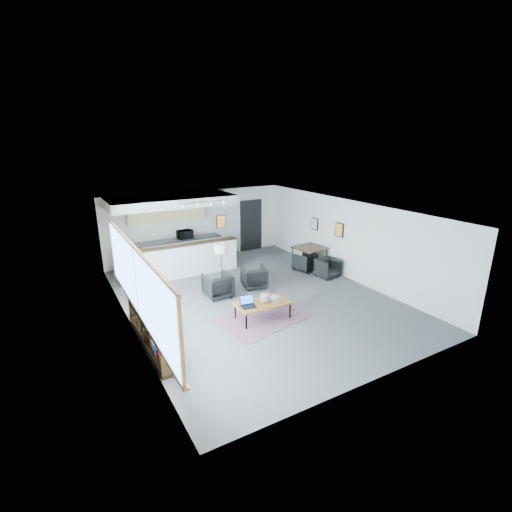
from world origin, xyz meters
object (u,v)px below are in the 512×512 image
coffee_table (263,304)px  book_stack (274,298)px  armchair_left (218,284)px  ceramic_pot (265,298)px  microwave (185,234)px  laptop (248,303)px  floor_lamp (221,249)px  dining_chair_far (304,262)px  dining_chair_near (328,268)px  armchair_right (254,276)px  dining_table (310,249)px

coffee_table → book_stack: 0.35m
armchair_left → ceramic_pot: bearing=102.9°
microwave → laptop: bearing=-96.9°
floor_lamp → laptop: bearing=-99.3°
ceramic_pot → dining_chair_far: size_ratio=0.47×
dining_chair_near → armchair_right: bearing=165.1°
coffee_table → ceramic_pot: ceramic_pot is taller
coffee_table → floor_lamp: floor_lamp is taller
laptop → book_stack: 0.77m
ceramic_pot → book_stack: (0.31, 0.06, -0.10)m
coffee_table → floor_lamp: size_ratio=0.98×
dining_chair_far → microwave: bearing=-57.8°
dining_chair_far → armchair_right: bearing=-4.6°
laptop → dining_table: 4.52m
dining_table → microwave: 4.60m
dining_table → dining_chair_far: bearing=172.5°
book_stack → dining_chair_near: bearing=26.0°
laptop → ceramic_pot: size_ratio=1.45×
floor_lamp → dining_chair_far: 3.36m
dining_table → microwave: size_ratio=1.94×
microwave → floor_lamp: bearing=-91.4°
coffee_table → armchair_right: size_ratio=1.89×
dining_table → microwave: (-3.55, 2.91, 0.37)m
ceramic_pot → microwave: microwave is taller
book_stack → microwave: microwave is taller
book_stack → floor_lamp: (-0.37, 2.44, 0.75)m
coffee_table → laptop: size_ratio=3.46×
armchair_right → floor_lamp: (-0.88, 0.49, 0.87)m
armchair_left → dining_chair_far: armchair_left is taller
laptop → armchair_right: bearing=66.3°
armchair_left → book_stack: bearing=112.0°
ceramic_pot → armchair_left: bearing=103.6°
armchair_left → floor_lamp: (0.40, 0.59, 0.85)m
dining_chair_far → book_stack: bearing=23.8°
dining_chair_near → floor_lamp: bearing=159.7°
coffee_table → armchair_left: 1.91m
book_stack → armchair_right: size_ratio=0.48×
laptop → dining_table: bearing=42.2°
armchair_right → dining_chair_near: 2.64m
book_stack → armchair_left: 2.00m
dining_table → microwave: microwave is taller
coffee_table → dining_chair_far: 4.05m
armchair_right → dining_chair_far: size_ratio=1.25×
armchair_left → dining_chair_near: armchair_left is taller
floor_lamp → dining_table: bearing=0.0°
ceramic_pot → laptop: bearing=170.8°
coffee_table → laptop: (-0.42, 0.03, 0.11)m
dining_chair_near → microwave: bearing=127.9°
floor_lamp → ceramic_pot: bearing=-88.6°
coffee_table → dining_chair_far: size_ratio=2.35×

